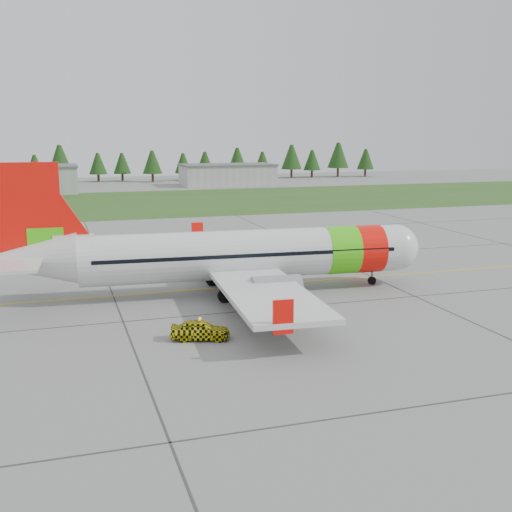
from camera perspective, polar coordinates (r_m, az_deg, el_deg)
name	(u,v)px	position (r m, az deg, el deg)	size (l,w,h in m)	color
ground	(308,306)	(53.01, 4.66, -4.43)	(320.00, 320.00, 0.00)	gray
aircraft	(235,255)	(56.42, -1.85, 0.07)	(38.60, 35.60, 11.69)	silver
follow_me_car	(200,311)	(44.10, -5.01, -4.89)	(1.64, 1.39, 4.07)	#FBF00D
grass_strip	(155,202)	(131.46, -9.00, 4.74)	(320.00, 50.00, 0.03)	#30561E
taxi_guideline	(276,284)	(60.24, 1.79, -2.50)	(120.00, 0.25, 0.02)	gold
hangar_west	(4,181)	(157.98, -21.49, 6.24)	(32.00, 14.00, 6.00)	#A8A8A3
hangar_east	(228,175)	(171.51, -2.54, 7.17)	(24.00, 12.00, 5.20)	#A8A8A3
treeline	(124,164)	(186.48, -11.69, 8.01)	(160.00, 8.00, 10.00)	#1C3F14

